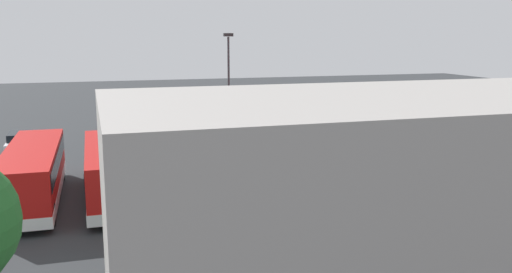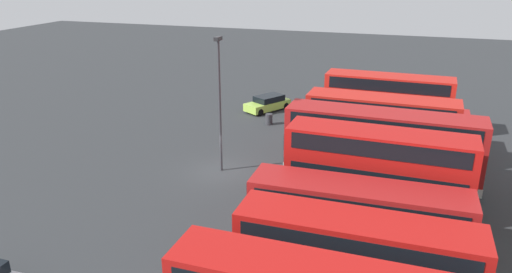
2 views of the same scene
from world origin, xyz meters
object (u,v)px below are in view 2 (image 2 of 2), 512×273
car_hatchback_silver (268,103)px  bus_double_decker_near_end (387,101)px  bus_single_deck_seventh (356,246)px  lamp_post_tall (220,96)px  waste_bin_yellow (269,119)px  box_truck_blue (381,92)px  bus_double_decker_third (380,127)px  bus_single_deck_second (387,124)px  bus_double_decker_fourth (381,144)px  bus_double_decker_fifth (377,168)px  bus_single_deck_sixth (358,210)px

car_hatchback_silver → bus_double_decker_near_end: bearing=79.5°
bus_single_deck_seventh → lamp_post_tall: 13.93m
bus_double_decker_near_end → waste_bin_yellow: bus_double_decker_near_end is taller
lamp_post_tall → bus_double_decker_near_end: bearing=141.4°
box_truck_blue → lamp_post_tall: bearing=-26.3°
box_truck_blue → bus_double_decker_third: bearing=4.0°
bus_single_deck_second → bus_double_decker_third: bearing=-5.1°
bus_double_decker_fourth → waste_bin_yellow: bearing=-131.0°
waste_bin_yellow → bus_double_decker_fifth: bearing=39.0°
bus_double_decker_near_end → car_hatchback_silver: size_ratio=2.17×
bus_double_decker_fifth → car_hatchback_silver: (-16.32, -11.31, -1.74)m
bus_single_deck_seventh → bus_double_decker_third: bearing=-179.1°
bus_double_decker_fifth → lamp_post_tall: size_ratio=1.15×
box_truck_blue → waste_bin_yellow: size_ratio=8.25×
bus_double_decker_near_end → bus_single_deck_second: bus_double_decker_near_end is taller
box_truck_blue → lamp_post_tall: lamp_post_tall is taller
bus_single_deck_sixth → bus_single_deck_seventh: (3.32, 0.34, -0.00)m
bus_double_decker_fourth → waste_bin_yellow: bus_double_decker_fourth is taller
bus_double_decker_near_end → bus_double_decker_fifth: same height
car_hatchback_silver → bus_single_deck_second: bearing=63.3°
bus_double_decker_near_end → lamp_post_tall: bearing=-38.6°
bus_double_decker_near_end → box_truck_blue: 5.78m
bus_double_decker_fourth → car_hatchback_silver: bus_double_decker_fourth is taller
bus_single_deck_second → bus_double_decker_fifth: bearing=0.8°
bus_double_decker_near_end → bus_single_deck_seventh: bus_double_decker_near_end is taller
waste_bin_yellow → lamp_post_tall: bearing=-1.2°
bus_single_deck_seventh → bus_double_decker_fifth: bearing=178.1°
bus_double_decker_fourth → bus_single_deck_seventh: (10.75, -0.14, -0.83)m
bus_double_decker_fourth → car_hatchback_silver: (-12.60, -11.22, -1.75)m
bus_double_decker_near_end → bus_double_decker_fifth: (14.30, 0.43, -0.00)m
bus_double_decker_near_end → waste_bin_yellow: (1.96, -9.56, -1.97)m
bus_single_deck_seventh → waste_bin_yellow: size_ratio=11.07×
box_truck_blue → car_hatchback_silver: (3.64, -9.98, -1.01)m
bus_single_deck_second → bus_single_deck_seventh: same height
bus_single_deck_second → box_truck_blue: 9.34m
bus_single_deck_second → car_hatchback_silver: bus_single_deck_second is taller
bus_double_decker_fourth → waste_bin_yellow: 13.27m
bus_double_decker_third → car_hatchback_silver: bearing=-129.7°
bus_double_decker_fourth → bus_single_deck_sixth: bus_double_decker_fourth is taller
bus_double_decker_third → bus_single_deck_seventh: 14.35m
lamp_post_tall → bus_single_deck_sixth: bearing=59.2°
bus_single_deck_seventh → car_hatchback_silver: size_ratio=2.23×
bus_single_deck_sixth → waste_bin_yellow: size_ratio=11.40×
bus_double_decker_fifth → waste_bin_yellow: (-12.34, -9.99, -1.97)m
bus_single_deck_second → waste_bin_yellow: size_ratio=12.08×
bus_single_deck_seventh → bus_double_decker_near_end: bearing=-179.5°
bus_single_deck_sixth → waste_bin_yellow: bearing=-149.6°
bus_single_deck_sixth → car_hatchback_silver: bus_single_deck_sixth is taller
bus_single_deck_seventh → car_hatchback_silver: bus_single_deck_seventh is taller
car_hatchback_silver → waste_bin_yellow: size_ratio=4.97×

